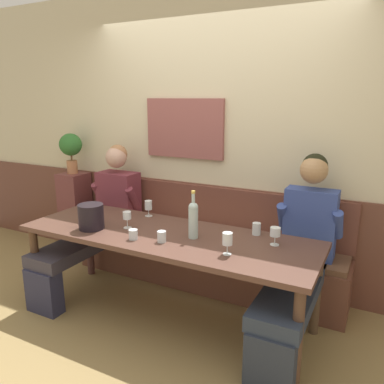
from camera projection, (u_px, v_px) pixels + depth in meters
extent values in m
cube|color=olive|center=(157.00, 328.00, 3.04)|extent=(6.80, 6.80, 0.02)
cube|color=beige|center=(215.00, 138.00, 3.64)|extent=(6.80, 0.08, 2.80)
cube|color=#8C4E4A|center=(184.00, 128.00, 3.70)|extent=(0.82, 0.04, 0.57)
cube|color=brown|center=(212.00, 231.00, 3.82)|extent=(6.80, 0.03, 0.95)
cube|color=brown|center=(202.00, 263.00, 3.68)|extent=(2.68, 0.42, 0.44)
cube|color=brown|center=(202.00, 239.00, 3.62)|extent=(2.62, 0.39, 0.05)
cube|color=brown|center=(210.00, 209.00, 3.73)|extent=(2.68, 0.04, 0.45)
cube|color=#503329|center=(166.00, 236.00, 3.01)|extent=(2.38, 0.81, 0.04)
cylinder|color=#503423|center=(36.00, 267.00, 3.31)|extent=(0.07, 0.07, 0.70)
cylinder|color=#4D3325|center=(297.00, 340.00, 2.31)|extent=(0.07, 0.07, 0.70)
cylinder|color=#54312F|center=(89.00, 242.00, 3.88)|extent=(0.07, 0.07, 0.70)
cylinder|color=#4D3826|center=(316.00, 292.00, 2.88)|extent=(0.07, 0.07, 0.70)
cube|color=#26283F|center=(44.00, 291.00, 3.22)|extent=(0.31, 0.14, 0.38)
cube|color=#33303B|center=(82.00, 245.00, 3.57)|extent=(0.35, 1.05, 0.11)
cube|color=brown|center=(119.00, 198.00, 3.98)|extent=(0.41, 0.24, 0.54)
sphere|color=tan|center=(116.00, 157.00, 3.87)|extent=(0.22, 0.22, 0.22)
sphere|color=#A5714A|center=(118.00, 154.00, 3.89)|extent=(0.20, 0.20, 0.20)
cylinder|color=brown|center=(99.00, 194.00, 4.03)|extent=(0.08, 0.20, 0.27)
cylinder|color=brown|center=(133.00, 199.00, 3.84)|extent=(0.08, 0.20, 0.27)
cube|color=#252B39|center=(270.00, 363.00, 2.35)|extent=(0.31, 0.14, 0.38)
cube|color=#283040|center=(291.00, 292.00, 2.70)|extent=(0.34, 1.06, 0.11)
cube|color=#33468C|center=(310.00, 223.00, 3.11)|extent=(0.41, 0.19, 0.57)
sphere|color=#A87E54|center=(314.00, 170.00, 3.00)|extent=(0.22, 0.22, 0.22)
sphere|color=black|center=(315.00, 166.00, 3.01)|extent=(0.20, 0.20, 0.20)
cylinder|color=#33468C|center=(283.00, 217.00, 3.17)|extent=(0.08, 0.20, 0.27)
cylinder|color=#33468C|center=(338.00, 225.00, 2.97)|extent=(0.08, 0.20, 0.27)
cylinder|color=black|center=(91.00, 217.00, 3.09)|extent=(0.20, 0.20, 0.20)
cylinder|color=#ADC2BC|center=(193.00, 223.00, 2.88)|extent=(0.07, 0.07, 0.23)
sphere|color=#ADC2BC|center=(193.00, 207.00, 2.85)|extent=(0.07, 0.07, 0.07)
cylinder|color=#ADC2BC|center=(193.00, 200.00, 2.83)|extent=(0.03, 0.03, 0.10)
cylinder|color=gold|center=(193.00, 192.00, 2.82)|extent=(0.03, 0.03, 0.02)
cylinder|color=silver|center=(89.00, 222.00, 3.26)|extent=(0.07, 0.07, 0.00)
cylinder|color=silver|center=(89.00, 218.00, 3.26)|extent=(0.01, 0.01, 0.07)
cylinder|color=silver|center=(88.00, 210.00, 3.24)|extent=(0.07, 0.07, 0.06)
cylinder|color=#F0DD7D|center=(89.00, 213.00, 3.24)|extent=(0.06, 0.06, 0.01)
cylinder|color=silver|center=(149.00, 216.00, 3.44)|extent=(0.07, 0.07, 0.00)
cylinder|color=silver|center=(149.00, 212.00, 3.43)|extent=(0.01, 0.01, 0.06)
cylinder|color=silver|center=(148.00, 205.00, 3.41)|extent=(0.07, 0.07, 0.08)
cylinder|color=beige|center=(148.00, 208.00, 3.42)|extent=(0.06, 0.06, 0.02)
cylinder|color=silver|center=(275.00, 245.00, 2.76)|extent=(0.06, 0.06, 0.00)
cylinder|color=silver|center=(275.00, 240.00, 2.76)|extent=(0.01, 0.01, 0.07)
cylinder|color=silver|center=(275.00, 232.00, 2.74)|extent=(0.08, 0.08, 0.06)
cylinder|color=#DED683|center=(275.00, 234.00, 2.75)|extent=(0.07, 0.07, 0.02)
cylinder|color=silver|center=(128.00, 228.00, 3.12)|extent=(0.07, 0.07, 0.00)
cylinder|color=silver|center=(127.00, 223.00, 3.11)|extent=(0.01, 0.01, 0.07)
cylinder|color=silver|center=(127.00, 215.00, 3.10)|extent=(0.07, 0.07, 0.06)
cylinder|color=#E0E084|center=(127.00, 218.00, 3.10)|extent=(0.06, 0.06, 0.02)
cylinder|color=silver|center=(227.00, 254.00, 2.60)|extent=(0.06, 0.06, 0.00)
cylinder|color=silver|center=(227.00, 249.00, 2.59)|extent=(0.01, 0.01, 0.07)
cylinder|color=silver|center=(227.00, 239.00, 2.57)|extent=(0.07, 0.07, 0.08)
cylinder|color=#E0D588|center=(227.00, 243.00, 2.58)|extent=(0.06, 0.06, 0.02)
cylinder|color=silver|center=(256.00, 229.00, 2.96)|extent=(0.07, 0.07, 0.09)
cylinder|color=silver|center=(133.00, 234.00, 2.87)|extent=(0.07, 0.07, 0.08)
cylinder|color=silver|center=(162.00, 237.00, 2.81)|extent=(0.07, 0.07, 0.08)
cube|color=brown|center=(76.00, 214.00, 4.40)|extent=(0.28, 0.28, 0.95)
cylinder|color=#A96C46|center=(72.00, 167.00, 4.26)|extent=(0.11, 0.11, 0.15)
cylinder|color=brown|center=(72.00, 157.00, 4.24)|extent=(0.02, 0.02, 0.08)
sphere|color=#2E682B|center=(71.00, 145.00, 4.20)|extent=(0.25, 0.25, 0.25)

